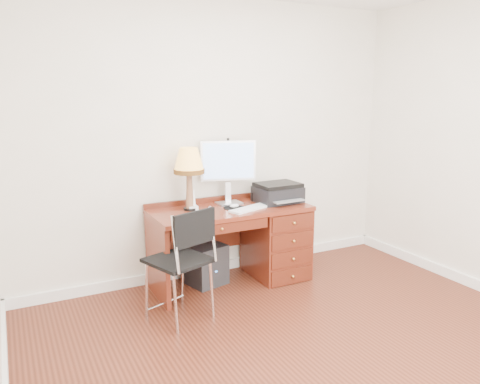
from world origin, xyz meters
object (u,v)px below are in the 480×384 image
chair (181,254)px  leg_lamp (189,165)px  printer (278,193)px  desk (260,237)px  monitor (227,164)px  equipment_box (205,264)px  phone (192,204)px

chair → leg_lamp: bearing=43.6°
printer → desk: bearing=179.0°
printer → monitor: bearing=158.3°
monitor → equipment_box: size_ratio=1.58×
desk → phone: bearing=172.1°
printer → phone: bearing=172.4°
monitor → equipment_box: 0.99m
leg_lamp → phone: leg_lamp is taller
leg_lamp → equipment_box: 0.99m
printer → leg_lamp: size_ratio=0.76×
printer → equipment_box: 1.00m
chair → equipment_box: chair is taller
phone → chair: chair is taller
leg_lamp → equipment_box: leg_lamp is taller
phone → chair: (-0.34, -0.62, -0.24)m
leg_lamp → equipment_box: bearing=1.2°
desk → equipment_box: size_ratio=3.86×
desk → phone: (-0.67, 0.09, 0.39)m
leg_lamp → phone: 0.37m
desk → leg_lamp: (-0.69, 0.09, 0.76)m
chair → equipment_box: bearing=34.2°
chair → monitor: bearing=24.1°
monitor → leg_lamp: size_ratio=1.06×
desk → monitor: monitor is taller
monitor → printer: (0.47, -0.17, -0.29)m
desk → leg_lamp: leg_lamp is taller
phone → equipment_box: size_ratio=0.48×
leg_lamp → chair: leg_lamp is taller
phone → printer: bearing=-3.2°
monitor → desk: bearing=-17.2°
equipment_box → phone: bearing=167.3°
leg_lamp → monitor: bearing=10.6°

